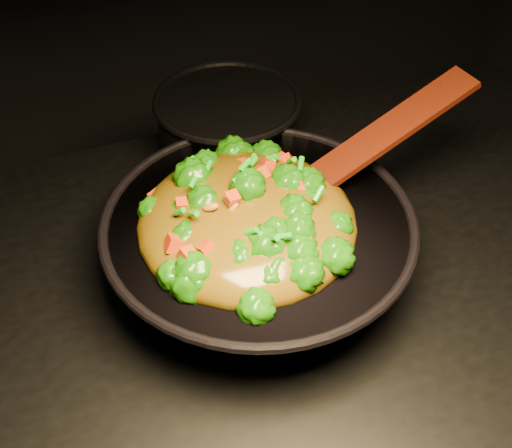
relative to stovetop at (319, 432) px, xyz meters
name	(u,v)px	position (x,y,z in m)	size (l,w,h in m)	color
stovetop	(319,432)	(0.00, 0.00, 0.00)	(1.20, 0.90, 0.90)	black
wok	(259,251)	(-0.11, 0.05, 0.51)	(0.41, 0.41, 0.12)	black
stir_fry	(247,197)	(-0.13, 0.04, 0.62)	(0.29, 0.29, 0.10)	#195A06
spatula	(369,145)	(0.07, 0.08, 0.62)	(0.34, 0.05, 0.01)	#3B1907
back_pot	(229,131)	(-0.05, 0.32, 0.52)	(0.23, 0.23, 0.13)	black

